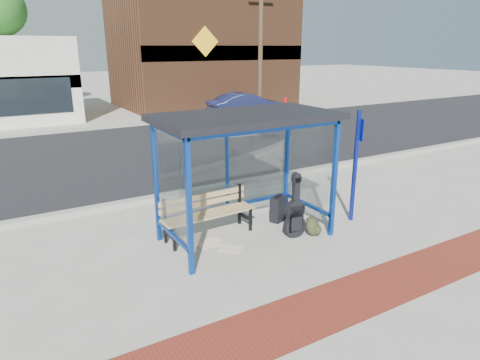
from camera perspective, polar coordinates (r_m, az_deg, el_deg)
ground at (r=8.43m, az=0.81°, el=-7.63°), size 120.00×120.00×0.00m
brick_paver_strip at (r=6.63m, az=13.00°, el=-15.64°), size 60.00×1.00×0.01m
curb_near at (r=10.81m, az=-7.18°, el=-1.66°), size 60.00×0.25×0.12m
street_asphalt at (r=15.48m, az=-14.76°, el=3.51°), size 60.00×10.00×0.00m
curb_far at (r=20.33m, az=-18.83°, el=6.55°), size 60.00×0.25×0.12m
far_sidewalk at (r=22.18m, az=-19.87°, el=7.14°), size 60.00×4.00×0.01m
bus_shelter at (r=7.84m, az=0.60°, el=6.40°), size 3.30×1.80×2.42m
storefront_brown at (r=27.74m, az=-5.08°, el=16.60°), size 10.00×7.08×6.40m
tree_right at (r=32.99m, az=-0.46°, el=20.69°), size 3.60×3.60×7.03m
utility_pole_east at (r=23.78m, az=2.77°, el=18.70°), size 1.60×0.24×8.00m
bench at (r=8.34m, az=-4.39°, el=-4.21°), size 1.89×0.53×0.88m
guitar_bag at (r=8.34m, az=7.34°, el=-4.69°), size 0.46×0.17×1.23m
suitcase at (r=9.10m, az=5.10°, el=-3.89°), size 0.40×0.33×0.59m
backpack at (r=8.55m, az=9.75°, el=-6.16°), size 0.39×0.37×0.39m
sign_post at (r=9.13m, az=15.19°, el=2.57°), size 0.15×0.28×2.36m
newspaper_a at (r=8.29m, az=-3.71°, el=-8.11°), size 0.42×0.37×0.01m
newspaper_b at (r=8.18m, az=-4.19°, el=-8.50°), size 0.44×0.37×0.01m
newspaper_c at (r=7.97m, az=-1.27°, el=-9.17°), size 0.53×0.53×0.01m
parked_car at (r=22.01m, az=0.94°, el=9.83°), size 4.09×1.63×1.32m
fire_hydrant at (r=25.23m, az=6.04°, el=10.13°), size 0.34×0.22×0.75m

